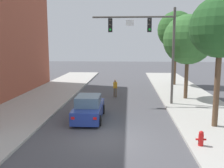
{
  "coord_description": "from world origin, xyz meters",
  "views": [
    {
      "loc": [
        1.15,
        -12.32,
        4.85
      ],
      "look_at": [
        -0.06,
        5.72,
        2.0
      ],
      "focal_mm": 40.34,
      "sensor_mm": 36.0,
      "label": 1
    }
  ],
  "objects_px": {
    "fire_hydrant": "(201,138)",
    "street_tree_second": "(188,40)",
    "street_tree_nearest": "(221,28)",
    "street_tree_third": "(176,30)",
    "traffic_signal_mast": "(150,38)",
    "pedestrian_crossing_road": "(115,88)",
    "car_lead_blue": "(89,108)"
  },
  "relations": [
    {
      "from": "fire_hydrant",
      "to": "street_tree_nearest",
      "type": "relative_size",
      "value": 0.1
    },
    {
      "from": "street_tree_third",
      "to": "car_lead_blue",
      "type": "bearing_deg",
      "value": -119.48
    },
    {
      "from": "traffic_signal_mast",
      "to": "fire_hydrant",
      "type": "xyz_separation_m",
      "value": [
        1.76,
        -8.56,
        -4.83
      ]
    },
    {
      "from": "traffic_signal_mast",
      "to": "street_tree_second",
      "type": "bearing_deg",
      "value": 32.24
    },
    {
      "from": "traffic_signal_mast",
      "to": "pedestrian_crossing_road",
      "type": "xyz_separation_m",
      "value": [
        -2.89,
        2.84,
        -4.42
      ]
    },
    {
      "from": "pedestrian_crossing_road",
      "to": "street_tree_second",
      "type": "xyz_separation_m",
      "value": [
        6.26,
        -0.72,
        4.34
      ]
    },
    {
      "from": "street_tree_nearest",
      "to": "traffic_signal_mast",
      "type": "bearing_deg",
      "value": 121.2
    },
    {
      "from": "pedestrian_crossing_road",
      "to": "fire_hydrant",
      "type": "bearing_deg",
      "value": -67.84
    },
    {
      "from": "car_lead_blue",
      "to": "street_tree_nearest",
      "type": "height_order",
      "value": "street_tree_nearest"
    },
    {
      "from": "traffic_signal_mast",
      "to": "street_tree_second",
      "type": "xyz_separation_m",
      "value": [
        3.37,
        2.13,
        -0.08
      ]
    },
    {
      "from": "car_lead_blue",
      "to": "street_tree_third",
      "type": "height_order",
      "value": "street_tree_third"
    },
    {
      "from": "street_tree_nearest",
      "to": "pedestrian_crossing_road",
      "type": "bearing_deg",
      "value": 126.67
    },
    {
      "from": "car_lead_blue",
      "to": "street_tree_second",
      "type": "height_order",
      "value": "street_tree_second"
    },
    {
      "from": "traffic_signal_mast",
      "to": "street_tree_nearest",
      "type": "height_order",
      "value": "traffic_signal_mast"
    },
    {
      "from": "traffic_signal_mast",
      "to": "street_tree_third",
      "type": "height_order",
      "value": "street_tree_third"
    },
    {
      "from": "street_tree_nearest",
      "to": "street_tree_third",
      "type": "xyz_separation_m",
      "value": [
        0.37,
        15.41,
        0.71
      ]
    },
    {
      "from": "traffic_signal_mast",
      "to": "street_tree_nearest",
      "type": "relative_size",
      "value": 1.02
    },
    {
      "from": "street_tree_second",
      "to": "fire_hydrant",
      "type": "bearing_deg",
      "value": -98.57
    },
    {
      "from": "traffic_signal_mast",
      "to": "fire_hydrant",
      "type": "relative_size",
      "value": 10.42
    },
    {
      "from": "traffic_signal_mast",
      "to": "car_lead_blue",
      "type": "xyz_separation_m",
      "value": [
        -4.23,
        -4.24,
        -4.61
      ]
    },
    {
      "from": "street_tree_nearest",
      "to": "street_tree_second",
      "type": "relative_size",
      "value": 1.02
    },
    {
      "from": "pedestrian_crossing_road",
      "to": "street_tree_third",
      "type": "height_order",
      "value": "street_tree_third"
    },
    {
      "from": "street_tree_nearest",
      "to": "street_tree_second",
      "type": "bearing_deg",
      "value": 90.0
    },
    {
      "from": "fire_hydrant",
      "to": "street_tree_second",
      "type": "distance_m",
      "value": 11.8
    },
    {
      "from": "car_lead_blue",
      "to": "fire_hydrant",
      "type": "relative_size",
      "value": 5.94
    },
    {
      "from": "pedestrian_crossing_road",
      "to": "street_tree_third",
      "type": "xyz_separation_m",
      "value": [
        6.62,
        7.01,
        5.56
      ]
    },
    {
      "from": "fire_hydrant",
      "to": "street_tree_third",
      "type": "distance_m",
      "value": 19.46
    },
    {
      "from": "pedestrian_crossing_road",
      "to": "fire_hydrant",
      "type": "relative_size",
      "value": 2.28
    },
    {
      "from": "car_lead_blue",
      "to": "street_tree_third",
      "type": "relative_size",
      "value": 0.5
    },
    {
      "from": "pedestrian_crossing_road",
      "to": "street_tree_nearest",
      "type": "bearing_deg",
      "value": -53.33
    },
    {
      "from": "fire_hydrant",
      "to": "street_tree_nearest",
      "type": "bearing_deg",
      "value": 61.78
    },
    {
      "from": "street_tree_second",
      "to": "street_tree_third",
      "type": "relative_size",
      "value": 0.85
    }
  ]
}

